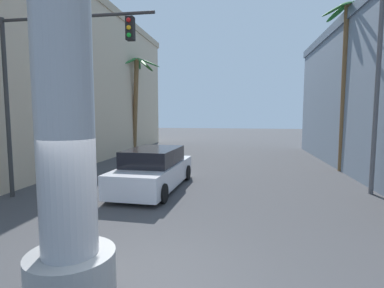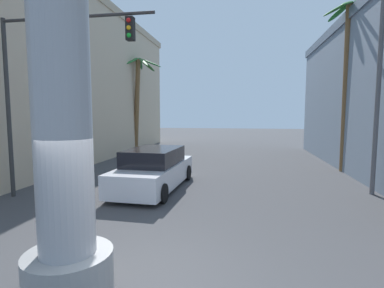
% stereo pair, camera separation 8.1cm
% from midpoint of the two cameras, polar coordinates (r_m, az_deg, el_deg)
% --- Properties ---
extents(ground_plane, '(91.52, 91.52, 0.00)m').
position_cam_midpoint_polar(ground_plane, '(14.88, 3.39, -5.38)').
color(ground_plane, '#424244').
extents(building_left, '(8.48, 26.31, 9.88)m').
position_cam_midpoint_polar(building_left, '(20.82, -27.70, 10.83)').
color(building_left, '#C6B293').
rests_on(building_left, ground).
extents(neon_sign_pole, '(2.84, 1.37, 9.97)m').
position_cam_midpoint_polar(neon_sign_pole, '(5.10, -23.66, 21.68)').
color(neon_sign_pole, '#9E9EA3').
rests_on(neon_sign_pole, ground).
extents(street_lamp, '(2.63, 0.28, 7.82)m').
position_cam_midpoint_polar(street_lamp, '(12.36, 30.66, 13.47)').
color(street_lamp, '#59595E').
rests_on(street_lamp, ground).
extents(traffic_light_mast, '(5.28, 0.32, 6.02)m').
position_cam_midpoint_polar(traffic_light_mast, '(11.07, -25.39, 12.36)').
color(traffic_light_mast, '#333333').
rests_on(traffic_light_mast, ground).
extents(car_lead, '(2.19, 5.06, 1.56)m').
position_cam_midpoint_polar(car_lead, '(11.60, -7.02, -4.87)').
color(car_lead, black).
rests_on(car_lead, ground).
extents(palm_tree_mid_right, '(2.70, 2.51, 8.23)m').
position_cam_midpoint_polar(palm_tree_mid_right, '(16.75, 27.65, 13.09)').
color(palm_tree_mid_right, brown).
rests_on(palm_tree_mid_right, ground).
extents(palm_tree_far_left, '(3.35, 3.49, 7.23)m').
position_cam_midpoint_polar(palm_tree_far_left, '(23.88, -10.21, 10.23)').
color(palm_tree_far_left, brown).
rests_on(palm_tree_far_left, ground).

